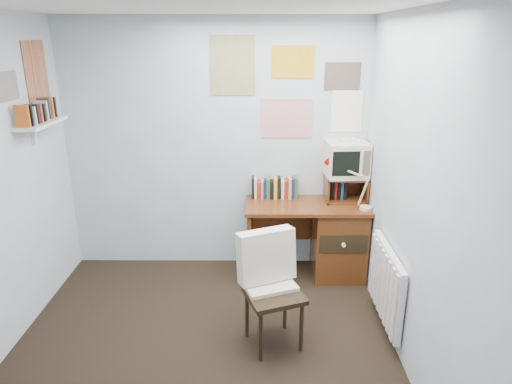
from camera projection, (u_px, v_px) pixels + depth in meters
ground at (199, 373)px, 3.30m from camera, size 3.50×3.50×0.00m
back_wall at (216, 148)px, 4.55m from camera, size 3.00×0.02×2.50m
right_wall at (428, 213)px, 2.89m from camera, size 0.02×3.50×2.50m
ceiling at (181, 0)px, 2.49m from camera, size 3.00×3.50×0.02m
desk at (333, 237)px, 4.56m from camera, size 1.20×0.55×0.76m
desk_chair at (274, 295)px, 3.48m from camera, size 0.57×0.56×0.88m
desk_lamp at (367, 188)px, 4.23m from camera, size 0.30×0.26×0.42m
tv_riser at (346, 188)px, 4.51m from camera, size 0.40×0.30×0.25m
crt_tv at (346, 157)px, 4.43m from camera, size 0.42×0.39×0.37m
book_row at (282, 187)px, 4.58m from camera, size 0.60×0.14×0.22m
radiator at (386, 284)px, 3.68m from camera, size 0.09×0.80×0.60m
wall_shelf at (41, 123)px, 3.82m from camera, size 0.20×0.62×0.24m
posters_back at (287, 87)px, 4.35m from camera, size 1.20×0.01×0.90m
posters_left at (22, 77)px, 3.70m from camera, size 0.01×0.70×0.60m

